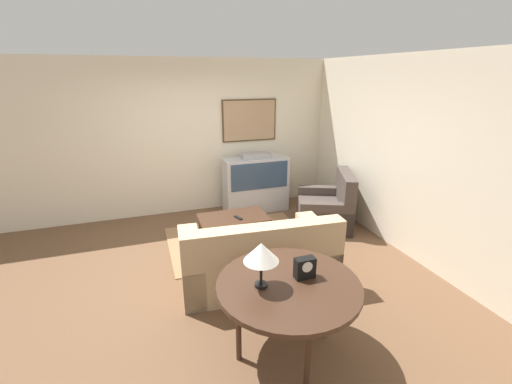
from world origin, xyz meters
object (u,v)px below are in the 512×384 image
Objects in this scene: armchair at (327,209)px; mantel_clock at (305,268)px; coffee_table at (233,219)px; couch at (258,258)px; table_lamp at (261,253)px; console_table at (289,289)px; tv at (256,184)px.

mantel_clock reaches higher than armchair.
mantel_clock reaches higher than coffee_table.
armchair is 1.67m from coffee_table.
couch is 4.70× the size of table_lamp.
console_table is at bearing -167.72° from mantel_clock.
console_table is 6.56× the size of mantel_clock.
coffee_table is (-0.75, -1.16, -0.13)m from tv.
armchair is at bearing 55.33° from mantel_clock.
table_lamp is (-0.24, 0.04, 0.38)m from console_table.
armchair reaches higher than couch.
tv is 0.94× the size of console_table.
table_lamp reaches higher than couch.
tv is 1.40m from armchair.
couch is 1.40m from table_lamp.
table_lamp is (-2.02, -2.33, 0.77)m from armchair.
couch is (-0.74, -2.24, -0.19)m from tv.
tv is at bearing 78.18° from mantel_clock.
table_lamp is at bearing -99.20° from coffee_table.
coffee_table is at bearing -122.92° from tv.
tv is 2.37m from couch.
mantel_clock is (-1.61, -2.33, 0.55)m from armchair.
table_lamp is at bearing 171.29° from console_table.
console_table is (-1.78, -2.37, 0.39)m from armchair.
tv is at bearing 71.79° from table_lamp.
table_lamp is at bearing 76.43° from couch.
coffee_table is 2.26m from mantel_clock.
mantel_clock is (0.16, 0.04, 0.16)m from console_table.
tv is at bearing 75.68° from console_table.
table_lamp is at bearing -17.20° from armchair.
table_lamp is at bearing -108.21° from tv.
tv is 0.95× the size of armchair.
armchair is 6.49× the size of mantel_clock.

